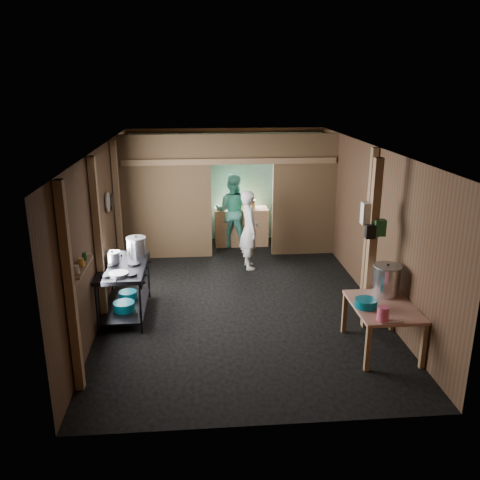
{
  "coord_description": "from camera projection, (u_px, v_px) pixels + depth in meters",
  "views": [
    {
      "loc": [
        -0.68,
        -8.11,
        3.61
      ],
      "look_at": [
        0.0,
        -0.2,
        1.1
      ],
      "focal_mm": 37.64,
      "sensor_mm": 36.0,
      "label": 1
    }
  ],
  "objects": [
    {
      "name": "floor",
      "position": [
        239.0,
        296.0,
        8.85
      ],
      "size": [
        4.5,
        7.0,
        0.0
      ],
      "primitive_type": "cube",
      "color": "black",
      "rests_on": "ground"
    },
    {
      "name": "ceiling",
      "position": [
        239.0,
        147.0,
        8.07
      ],
      "size": [
        4.5,
        7.0,
        0.0
      ],
      "primitive_type": "cube",
      "color": "black",
      "rests_on": "ground"
    },
    {
      "name": "wall_back",
      "position": [
        227.0,
        185.0,
        11.78
      ],
      "size": [
        4.5,
        0.0,
        2.6
      ],
      "primitive_type": "cube",
      "color": "#452716",
      "rests_on": "ground"
    },
    {
      "name": "wall_front",
      "position": [
        268.0,
        318.0,
        5.13
      ],
      "size": [
        4.5,
        0.0,
        2.6
      ],
      "primitive_type": "cube",
      "color": "#452716",
      "rests_on": "ground"
    },
    {
      "name": "wall_left",
      "position": [
        103.0,
        228.0,
        8.28
      ],
      "size": [
        0.0,
        7.0,
        2.6
      ],
      "primitive_type": "cube",
      "color": "#452716",
      "rests_on": "ground"
    },
    {
      "name": "wall_right",
      "position": [
        369.0,
        222.0,
        8.64
      ],
      "size": [
        0.0,
        7.0,
        2.6
      ],
      "primitive_type": "cube",
      "color": "#452716",
      "rests_on": "ground"
    },
    {
      "name": "partition_left",
      "position": [
        167.0,
        198.0,
        10.44
      ],
      "size": [
        1.85,
        0.1,
        2.6
      ],
      "primitive_type": "cube",
      "color": "brown",
      "rests_on": "floor"
    },
    {
      "name": "partition_right",
      "position": [
        304.0,
        195.0,
        10.68
      ],
      "size": [
        1.35,
        0.1,
        2.6
      ],
      "primitive_type": "cube",
      "color": "brown",
      "rests_on": "floor"
    },
    {
      "name": "partition_header",
      "position": [
        242.0,
        149.0,
        10.27
      ],
      "size": [
        1.3,
        0.1,
        0.6
      ],
      "primitive_type": "cube",
      "color": "brown",
      "rests_on": "wall_back"
    },
    {
      "name": "turquoise_panel",
      "position": [
        227.0,
        187.0,
        11.74
      ],
      "size": [
        4.4,
        0.06,
        2.5
      ],
      "primitive_type": "cube",
      "color": "#7BC4BA",
      "rests_on": "wall_back"
    },
    {
      "name": "back_counter",
      "position": [
        241.0,
        227.0,
        11.55
      ],
      "size": [
        1.2,
        0.5,
        0.85
      ],
      "primitive_type": "cube",
      "color": "#916B50",
      "rests_on": "floor"
    },
    {
      "name": "wall_clock",
      "position": [
        237.0,
        159.0,
        11.53
      ],
      "size": [
        0.2,
        0.03,
        0.2
      ],
      "primitive_type": "cylinder",
      "rotation": [
        1.57,
        0.0,
        0.0
      ],
      "color": "beige",
      "rests_on": "wall_back"
    },
    {
      "name": "post_left_a",
      "position": [
        70.0,
        291.0,
        5.81
      ],
      "size": [
        0.1,
        0.12,
        2.6
      ],
      "primitive_type": "cube",
      "color": "#916B50",
      "rests_on": "floor"
    },
    {
      "name": "post_left_b",
      "position": [
        99.0,
        243.0,
        7.52
      ],
      "size": [
        0.1,
        0.12,
        2.6
      ],
      "primitive_type": "cube",
      "color": "#916B50",
      "rests_on": "floor"
    },
    {
      "name": "post_left_c",
      "position": [
        118.0,
        210.0,
        9.42
      ],
      "size": [
        0.1,
        0.12,
        2.6
      ],
      "primitive_type": "cube",
      "color": "#916B50",
      "rests_on": "floor"
    },
    {
      "name": "post_right",
      "position": [
        369.0,
        225.0,
        8.45
      ],
      "size": [
        0.1,
        0.12,
        2.6
      ],
      "primitive_type": "cube",
      "color": "#916B50",
      "rests_on": "floor"
    },
    {
      "name": "post_free",
      "position": [
        372.0,
        246.0,
        7.38
      ],
      "size": [
        0.12,
        0.12,
        2.6
      ],
      "primitive_type": "cube",
      "color": "#916B50",
      "rests_on": "floor"
    },
    {
      "name": "cross_beam",
      "position": [
        230.0,
        161.0,
        10.28
      ],
      "size": [
        4.4,
        0.12,
        0.12
      ],
      "primitive_type": "cube",
      "color": "#916B50",
      "rests_on": "wall_left"
    },
    {
      "name": "pan_lid_big",
      "position": [
        108.0,
        202.0,
        8.55
      ],
      "size": [
        0.03,
        0.34,
        0.34
      ],
      "primitive_type": "cylinder",
      "rotation": [
        0.0,
        1.57,
        0.0
      ],
      "color": "#959597",
      "rests_on": "wall_left"
    },
    {
      "name": "pan_lid_small",
      "position": [
        112.0,
        202.0,
        8.96
      ],
      "size": [
        0.03,
        0.3,
        0.3
      ],
      "primitive_type": "cylinder",
      "rotation": [
        0.0,
        1.57,
        0.0
      ],
      "color": "black",
      "rests_on": "wall_left"
    },
    {
      "name": "wall_shelf",
      "position": [
        81.0,
        267.0,
        6.26
      ],
      "size": [
        0.14,
        0.8,
        0.03
      ],
      "primitive_type": "cube",
      "color": "#916B50",
      "rests_on": "wall_left"
    },
    {
      "name": "jar_white",
      "position": [
        76.0,
        270.0,
        6.0
      ],
      "size": [
        0.07,
        0.07,
        0.1
      ],
      "primitive_type": "cylinder",
      "color": "beige",
      "rests_on": "wall_shelf"
    },
    {
      "name": "jar_yellow",
      "position": [
        81.0,
        262.0,
        6.24
      ],
      "size": [
        0.08,
        0.08,
        0.1
      ],
      "primitive_type": "cylinder",
      "color": "gold",
      "rests_on": "wall_shelf"
    },
    {
      "name": "jar_green",
      "position": [
        84.0,
        257.0,
        6.45
      ],
      "size": [
        0.06,
        0.06,
        0.1
      ],
      "primitive_type": "cylinder",
      "color": "#1B5627",
      "rests_on": "wall_shelf"
    },
    {
      "name": "bag_white",
      "position": [
        369.0,
        213.0,
        7.3
      ],
      "size": [
        0.22,
        0.15,
        0.32
      ],
      "primitive_type": "cube",
      "color": "beige",
      "rests_on": "post_free"
    },
    {
      "name": "bag_green",
      "position": [
        380.0,
        228.0,
        7.23
      ],
      "size": [
        0.16,
        0.12,
        0.24
      ],
      "primitive_type": "cube",
      "color": "#1B5627",
      "rests_on": "post_free"
    },
    {
      "name": "bag_black",
      "position": [
        370.0,
        232.0,
        7.22
      ],
      "size": [
        0.14,
        0.1,
        0.2
      ],
      "primitive_type": "cube",
      "color": "black",
      "rests_on": "post_free"
    },
    {
      "name": "gas_range",
      "position": [
        125.0,
        290.0,
        8.02
      ],
      "size": [
        0.75,
        1.46,
        0.86
      ],
      "primitive_type": null,
      "color": "black",
      "rests_on": "floor"
    },
    {
      "name": "prep_table",
      "position": [
        381.0,
        327.0,
        7.01
      ],
      "size": [
        0.83,
        1.14,
        0.67
      ],
      "primitive_type": null,
      "color": "tan",
      "rests_on": "floor"
    },
    {
      "name": "stove_pot_large",
      "position": [
        136.0,
        247.0,
        8.29
      ],
      "size": [
        0.42,
        0.42,
        0.33
      ],
      "primitive_type": null,
      "rotation": [
        0.0,
        0.0,
        0.37
      ],
      "color": "silver",
      "rests_on": "gas_range"
    },
    {
      "name": "stove_pot_med",
      "position": [
        112.0,
        258.0,
        7.94
      ],
      "size": [
        0.29,
        0.29,
        0.21
      ],
      "primitive_type": null,
      "rotation": [
        0.0,
        0.0,
        0.28
      ],
      "color": "silver",
      "rests_on": "gas_range"
    },
    {
      "name": "stove_saucepan",
      "position": [
        115.0,
        254.0,
        8.2
      ],
      "size": [
        0.22,
        0.22,
        0.11
      ],
      "primitive_type": "cylinder",
      "rotation": [
        0.0,
        0.0,
        0.36
      ],
      "color": "silver",
      "rests_on": "gas_range"
    },
    {
      "name": "frying_pan",
      "position": [
        119.0,
        274.0,
        7.45
      ],
      "size": [
        0.32,
        0.53,
        0.07
      ],
      "primitive_type": null,
      "rotation": [
        0.0,
        0.0,
        0.06
      ],
      "color": "#959597",
      "rests_on": "gas_range"
    },
    {
      "name": "blue_tub_front",
      "position": [
        124.0,
        306.0,
        7.89
      ],
      "size": [
        0.34,
        0.34,
        0.14
      ],
      "primitive_type": "cylinder",
      "color": "#07667B",
      "rests_on": "gas_range"
    },
    {
      "name": "blue_tub_back",
      "position": [
        128.0,
        295.0,
        8.34
      ],
      "size": [
        0.3,
        0.3,
        0.12
      ],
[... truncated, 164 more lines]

